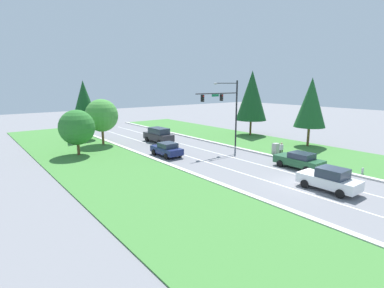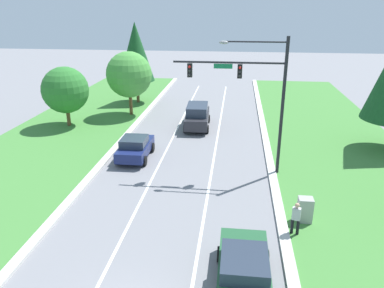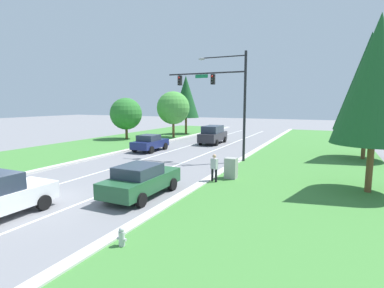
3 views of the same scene
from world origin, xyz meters
TOP-DOWN VIEW (x-y plane):
  - ground_plane at (0.00, 0.00)m, footprint 160.00×160.00m
  - curb_strip_right at (5.65, 0.00)m, footprint 0.50×90.00m
  - grass_verge_right at (10.90, 0.00)m, footprint 10.00×90.00m
  - lane_stripe_inner_left at (-1.80, 0.00)m, footprint 0.14×81.00m
  - lane_stripe_inner_right at (1.80, 0.00)m, footprint 0.14×81.00m
  - traffic_signal_mast at (4.16, 13.74)m, footprint 6.68×0.41m
  - charcoal_suv at (-0.11, 22.70)m, footprint 2.27×5.08m
  - navy_sedan at (-3.67, 15.16)m, footprint 2.11×4.15m
  - forest_sedan at (3.73, 3.08)m, footprint 2.13×4.65m
  - utility_cabinet at (6.76, 8.09)m, footprint 0.70×0.60m
  - pedestrian at (6.14, 6.88)m, footprint 0.42×0.31m
  - fire_hydrant at (6.30, -1.70)m, footprint 0.34×0.20m
  - conifer_near_right_tree at (14.52, 18.75)m, footprint 4.77×4.77m
  - oak_near_left_tree at (-11.45, 21.70)m, footprint 3.99×3.99m
  - conifer_far_right_tree at (13.98, 8.38)m, footprint 3.95×3.95m
  - oak_far_left_tree at (-6.92, 25.79)m, footprint 4.31×4.31m
  - conifer_mid_left_tree at (-7.50, 30.69)m, footprint 3.79×3.79m

SIDE VIEW (x-z plane):
  - ground_plane at x=0.00m, z-range 0.00..0.00m
  - lane_stripe_inner_left at x=-1.80m, z-range 0.00..0.01m
  - lane_stripe_inner_right at x=1.80m, z-range 0.00..0.01m
  - grass_verge_right at x=10.90m, z-range 0.00..0.08m
  - curb_strip_right at x=5.65m, z-range 0.00..0.15m
  - fire_hydrant at x=6.30m, z-range -0.01..0.69m
  - utility_cabinet at x=6.76m, z-range 0.00..1.32m
  - navy_sedan at x=-3.67m, z-range 0.02..1.60m
  - forest_sedan at x=3.73m, z-range 0.02..1.61m
  - pedestrian at x=6.14m, z-range 0.09..1.78m
  - charcoal_suv at x=-0.11m, z-range 0.02..2.07m
  - oak_near_left_tree at x=-11.45m, z-range 0.62..5.87m
  - oak_far_left_tree at x=-6.92m, z-range 0.90..7.01m
  - conifer_mid_left_tree at x=-7.50m, z-range 1.22..9.75m
  - traffic_signal_mast at x=4.16m, z-range 1.33..9.81m
  - conifer_far_right_tree at x=13.98m, z-range 1.27..10.14m
  - conifer_near_right_tree at x=14.52m, z-range 1.21..11.28m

